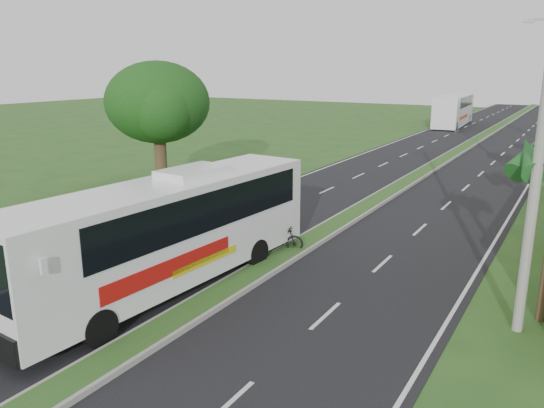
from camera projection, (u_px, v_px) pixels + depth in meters
The scene contains 10 objects.
ground at pixel (229, 291), 17.50m from camera, with size 180.00×180.00×0.00m, color #26541E.
road_asphalt at pixel (409, 182), 34.11m from camera, with size 14.00×160.00×0.02m, color black.
median_strip at pixel (409, 180), 34.08m from camera, with size 1.20×160.00×0.18m.
lane_edge_left at pixel (316, 171), 37.44m from camera, with size 0.12×160.00×0.01m, color silver.
lane_edge_right at pixel (523, 194), 30.78m from camera, with size 0.12×160.00×0.01m, color silver.
shade_tree at pixel (157, 105), 30.57m from camera, with size 6.30×6.00×7.54m.
utility_pole_a at pixel (543, 128), 13.51m from camera, with size 1.60×0.28×11.00m.
coach_bus_main at pixel (171, 226), 17.28m from camera, with size 3.32×12.22×3.91m.
coach_bus_far at pixel (454, 109), 65.46m from camera, with size 3.47×12.98×3.74m.
motorcyclist at pixel (281, 234), 21.02m from camera, with size 1.86×1.19×2.16m.
Camera 1 is at (9.53, -13.18, 7.21)m, focal length 35.00 mm.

